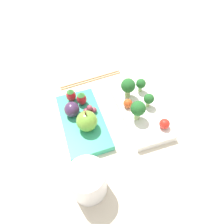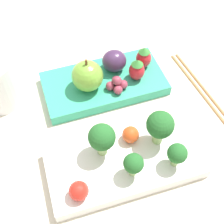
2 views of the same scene
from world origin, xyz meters
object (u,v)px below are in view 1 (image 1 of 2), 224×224
object	(u,v)px
cherry_tomato_1	(165,124)
chopsticks_pair	(91,79)
broccoli_floret_3	(149,99)
cherry_tomato_0	(128,103)
broccoli_floret_2	(138,109)
bento_box_fruit	(83,121)
broccoli_floret_0	(128,86)
broccoli_floret_1	(141,84)
strawberry_0	(71,95)
bento_box_savoury	(140,112)
drinking_cup	(88,181)
grape_cluster	(90,110)
plum	(72,109)
strawberry_1	(82,98)
apple	(87,121)

from	to	relation	value
cherry_tomato_1	chopsticks_pair	bearing A→B (deg)	-145.09
broccoli_floret_3	cherry_tomato_0	size ratio (longest dim) A/B	1.70
broccoli_floret_2	cherry_tomato_1	distance (m)	0.08
bento_box_fruit	broccoli_floret_0	world-z (taller)	broccoli_floret_0
broccoli_floret_1	broccoli_floret_3	distance (m)	0.06
broccoli_floret_2	broccoli_floret_3	world-z (taller)	broccoli_floret_2
strawberry_0	bento_box_savoury	bearing A→B (deg)	68.99
broccoli_floret_1	broccoli_floret_3	xyz separation A→B (m)	(0.06, 0.01, -0.00)
bento_box_savoury	broccoli_floret_3	bearing A→B (deg)	115.85
bento_box_savoury	broccoli_floret_0	xyz separation A→B (m)	(-0.06, -0.02, 0.05)
broccoli_floret_1	cherry_tomato_1	xyz separation A→B (m)	(0.14, 0.03, -0.01)
bento_box_savoury	drinking_cup	distance (m)	0.25
cherry_tomato_1	chopsticks_pair	size ratio (longest dim) A/B	0.13
drinking_cup	broccoli_floret_0	bearing A→B (deg)	150.59
drinking_cup	grape_cluster	bearing A→B (deg)	173.56
grape_cluster	strawberry_0	bearing A→B (deg)	-139.69
plum	drinking_cup	size ratio (longest dim) A/B	0.50
strawberry_1	plum	size ratio (longest dim) A/B	0.97
bento_box_savoury	grape_cluster	distance (m)	0.14
plum	drinking_cup	world-z (taller)	drinking_cup
drinking_cup	apple	bearing A→B (deg)	175.77
broccoli_floret_1	plum	xyz separation A→B (m)	(0.06, -0.20, -0.01)
strawberry_1	broccoli_floret_2	bearing A→B (deg)	60.46
cherry_tomato_0	strawberry_0	world-z (taller)	strawberry_0
bento_box_fruit	cherry_tomato_1	size ratio (longest dim) A/B	8.49
bento_box_savoury	broccoli_floret_1	bearing A→B (deg)	166.75
bento_box_savoury	bento_box_fruit	size ratio (longest dim) A/B	1.05
broccoli_floret_2	chopsticks_pair	world-z (taller)	broccoli_floret_2
grape_cluster	drinking_cup	xyz separation A→B (m)	(0.20, -0.02, 0.01)
bento_box_fruit	plum	distance (m)	0.04
apple	strawberry_0	xyz separation A→B (m)	(-0.11, -0.04, -0.01)
cherry_tomato_1	plum	size ratio (longest dim) A/B	0.62
bento_box_fruit	grape_cluster	size ratio (longest dim) A/B	6.11
plum	bento_box_savoury	bearing A→B (deg)	84.40
apple	grape_cluster	distance (m)	0.05
cherry_tomato_0	bento_box_savoury	bearing A→B (deg)	60.36
bento_box_fruit	plum	world-z (taller)	plum
cherry_tomato_0	broccoli_floret_3	bearing A→B (deg)	82.37
broccoli_floret_1	grape_cluster	size ratio (longest dim) A/B	1.17
broccoli_floret_3	strawberry_0	size ratio (longest dim) A/B	1.03
bento_box_savoury	drinking_cup	bearing A→B (deg)	-41.24
broccoli_floret_2	chopsticks_pair	bearing A→B (deg)	-152.25
broccoli_floret_2	cherry_tomato_0	xyz separation A→B (m)	(-0.05, -0.02, -0.03)
bento_box_fruit	strawberry_0	distance (m)	0.09
bento_box_savoury	drinking_cup	size ratio (longest dim) A/B	2.75
bento_box_fruit	strawberry_1	distance (m)	0.07
broccoli_floret_1	cherry_tomato_0	size ratio (longest dim) A/B	1.70
broccoli_floret_3	chopsticks_pair	distance (m)	0.22
broccoli_floret_2	broccoli_floret_1	bearing A→B (deg)	160.57
bento_box_fruit	broccoli_floret_1	bearing A→B (deg)	113.43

